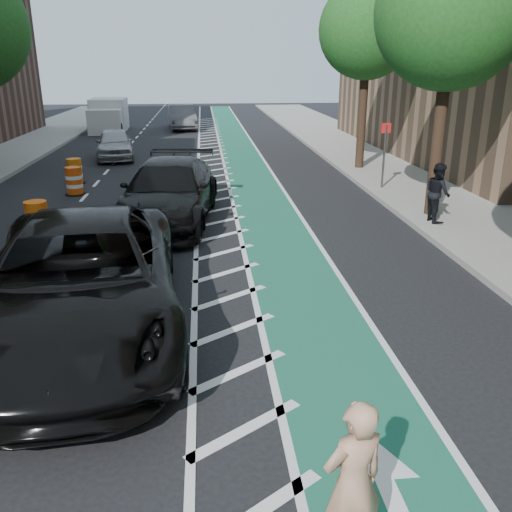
{
  "coord_description": "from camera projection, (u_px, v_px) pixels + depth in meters",
  "views": [
    {
      "loc": [
        1.08,
        -7.22,
        4.47
      ],
      "look_at": [
        1.98,
        2.2,
        1.1
      ],
      "focal_mm": 38.0,
      "sensor_mm": 36.0,
      "label": 1
    }
  ],
  "objects": [
    {
      "name": "ground",
      "position": [
        140.0,
        377.0,
        8.18
      ],
      "size": [
        120.0,
        120.0,
        0.0
      ],
      "primitive_type": "plane",
      "color": "black",
      "rests_on": "ground"
    },
    {
      "name": "bike_lane",
      "position": [
        264.0,
        207.0,
        17.82
      ],
      "size": [
        2.0,
        90.0,
        0.01
      ],
      "primitive_type": "cube",
      "color": "#175146",
      "rests_on": "ground"
    },
    {
      "name": "buffer_strip",
      "position": [
        219.0,
        209.0,
        17.69
      ],
      "size": [
        1.4,
        90.0,
        0.01
      ],
      "primitive_type": "cube",
      "color": "silver",
      "rests_on": "ground"
    },
    {
      "name": "sidewalk_right",
      "position": [
        454.0,
        201.0,
        18.38
      ],
      "size": [
        5.0,
        90.0,
        0.15
      ],
      "primitive_type": "cube",
      "color": "gray",
      "rests_on": "ground"
    },
    {
      "name": "curb_right",
      "position": [
        384.0,
        202.0,
        18.16
      ],
      "size": [
        0.12,
        90.0,
        0.16
      ],
      "primitive_type": "cube",
      "color": "gray",
      "rests_on": "ground"
    },
    {
      "name": "tree_r_c",
      "position": [
        456.0,
        12.0,
        14.46
      ],
      "size": [
        4.2,
        4.2,
        7.9
      ],
      "color": "#382619",
      "rests_on": "ground"
    },
    {
      "name": "tree_r_d",
      "position": [
        369.0,
        30.0,
        21.96
      ],
      "size": [
        4.2,
        4.2,
        7.9
      ],
      "color": "#382619",
      "rests_on": "ground"
    },
    {
      "name": "sign_post",
      "position": [
        384.0,
        155.0,
        19.66
      ],
      "size": [
        0.35,
        0.08,
        2.47
      ],
      "color": "#4C4C4C",
      "rests_on": "ground"
    },
    {
      "name": "skateboarder",
      "position": [
        353.0,
        484.0,
        4.81
      ],
      "size": [
        0.71,
        0.57,
        1.7
      ],
      "primitive_type": "imported",
      "rotation": [
        0.0,
        0.0,
        3.45
      ],
      "color": "tan",
      "rests_on": "skateboard"
    },
    {
      "name": "suv_near",
      "position": [
        80.0,
        280.0,
        9.23
      ],
      "size": [
        3.97,
        7.43,
        1.99
      ],
      "primitive_type": "imported",
      "rotation": [
        0.0,
        0.0,
        0.1
      ],
      "color": "black",
      "rests_on": "ground"
    },
    {
      "name": "suv_far",
      "position": [
        169.0,
        192.0,
        15.97
      ],
      "size": [
        3.21,
        6.41,
        1.79
      ],
      "primitive_type": "imported",
      "rotation": [
        0.0,
        0.0,
        -0.12
      ],
      "color": "black",
      "rests_on": "ground"
    },
    {
      "name": "car_silver",
      "position": [
        115.0,
        144.0,
        26.78
      ],
      "size": [
        2.32,
        4.53,
        1.48
      ],
      "primitive_type": "imported",
      "rotation": [
        0.0,
        0.0,
        0.14
      ],
      "color": "#A8A7AD",
      "rests_on": "ground"
    },
    {
      "name": "car_grey",
      "position": [
        182.0,
        117.0,
        38.96
      ],
      "size": [
        2.31,
        5.24,
        1.67
      ],
      "primitive_type": "imported",
      "rotation": [
        0.0,
        0.0,
        0.11
      ],
      "color": "#595A5E",
      "rests_on": "ground"
    },
    {
      "name": "pedestrian",
      "position": [
        438.0,
        193.0,
        15.47
      ],
      "size": [
        0.66,
        0.84,
        1.69
      ],
      "primitive_type": "imported",
      "rotation": [
        0.0,
        0.0,
        1.6
      ],
      "color": "black",
      "rests_on": "sidewalk_right"
    },
    {
      "name": "box_truck",
      "position": [
        108.0,
        116.0,
        37.87
      ],
      "size": [
        2.52,
        5.28,
        2.16
      ],
      "rotation": [
        0.0,
        0.0,
        0.04
      ],
      "color": "silver",
      "rests_on": "ground"
    },
    {
      "name": "barrel_a",
      "position": [
        37.0,
        221.0,
        14.52
      ],
      "size": [
        0.75,
        0.75,
        1.03
      ],
      "color": "#FF650D",
      "rests_on": "ground"
    },
    {
      "name": "barrel_b",
      "position": [
        74.0,
        182.0,
        19.45
      ],
      "size": [
        0.73,
        0.73,
        1.0
      ],
      "color": "#E3490B",
      "rests_on": "ground"
    },
    {
      "name": "barrel_c",
      "position": [
        75.0,
        172.0,
        21.26
      ],
      "size": [
        0.72,
        0.72,
        0.98
      ],
      "color": "orange",
      "rests_on": "ground"
    }
  ]
}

